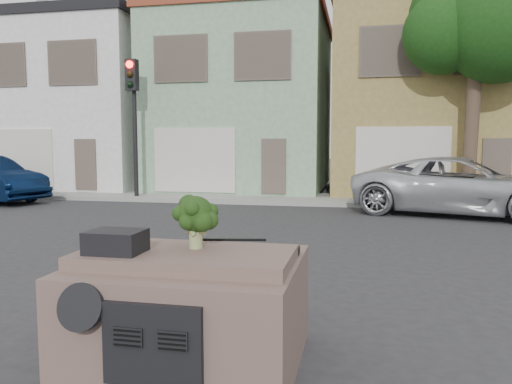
% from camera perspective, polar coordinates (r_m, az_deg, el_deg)
% --- Properties ---
extents(ground_plane, '(120.00, 120.00, 0.00)m').
position_cam_1_polar(ground_plane, '(7.79, 0.07, -9.93)').
color(ground_plane, '#303033').
rests_on(ground_plane, ground).
extents(sidewalk, '(40.00, 3.00, 0.15)m').
position_cam_1_polar(sidewalk, '(18.03, 6.85, -0.84)').
color(sidewalk, gray).
rests_on(sidewalk, ground).
extents(townhouse_white, '(7.20, 8.20, 7.55)m').
position_cam_1_polar(townhouse_white, '(25.24, -18.24, 9.17)').
color(townhouse_white, white).
rests_on(townhouse_white, ground).
extents(townhouse_mint, '(7.20, 8.20, 7.55)m').
position_cam_1_polar(townhouse_mint, '(22.49, -1.19, 9.92)').
color(townhouse_mint, '#87AD88').
rests_on(townhouse_mint, ground).
extents(townhouse_tan, '(7.20, 8.20, 7.55)m').
position_cam_1_polar(townhouse_tan, '(22.06, 18.46, 9.72)').
color(townhouse_tan, olive).
rests_on(townhouse_tan, ground).
extents(silver_pickup, '(6.63, 4.42, 1.69)m').
position_cam_1_polar(silver_pickup, '(15.69, 22.29, -2.45)').
color(silver_pickup, silver).
rests_on(silver_pickup, ground).
extents(traffic_signal, '(0.40, 0.40, 5.10)m').
position_cam_1_polar(traffic_signal, '(18.67, -13.78, 6.87)').
color(traffic_signal, black).
rests_on(traffic_signal, ground).
extents(tree_near, '(4.40, 4.00, 8.50)m').
position_cam_1_polar(tree_near, '(17.63, 23.61, 12.19)').
color(tree_near, '#173F11').
rests_on(tree_near, ground).
extents(car_dashboard, '(2.00, 1.80, 1.12)m').
position_cam_1_polar(car_dashboard, '(4.86, -7.30, -12.77)').
color(car_dashboard, brown).
rests_on(car_dashboard, ground).
extents(instrument_hump, '(0.48, 0.38, 0.20)m').
position_cam_1_polar(instrument_hump, '(4.60, -15.71, -5.48)').
color(instrument_hump, black).
rests_on(instrument_hump, car_dashboard).
extents(wiper_arm, '(0.69, 0.15, 0.02)m').
position_cam_1_polar(wiper_arm, '(4.99, -2.89, -5.47)').
color(wiper_arm, black).
rests_on(wiper_arm, car_dashboard).
extents(broccoli, '(0.58, 0.58, 0.50)m').
position_cam_1_polar(broccoli, '(4.63, -6.92, -3.37)').
color(broccoli, black).
rests_on(broccoli, car_dashboard).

